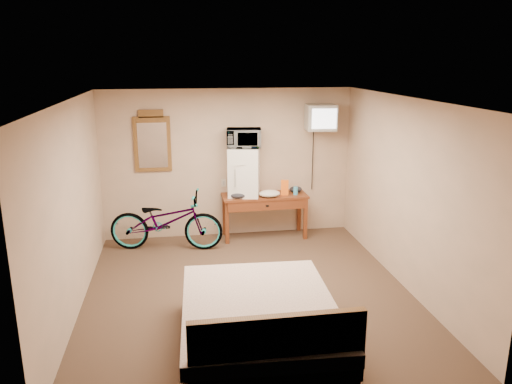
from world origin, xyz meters
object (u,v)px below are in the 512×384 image
desk (265,202)px  wall_mirror (152,142)px  mini_fridge (244,172)px  crt_television (321,117)px  microwave (244,138)px  bicycle (166,221)px  blue_cup (296,191)px  bed (260,326)px

desk → wall_mirror: wall_mirror is taller
mini_fridge → wall_mirror: wall_mirror is taller
crt_television → mini_fridge: bearing=178.4°
microwave → bicycle: bearing=-158.2°
microwave → desk: bearing=-2.0°
microwave → blue_cup: (0.86, -0.10, -0.90)m
desk → bed: bed is taller
crt_television → microwave: bearing=178.4°
blue_cup → desk: bearing=175.5°
bed → blue_cup: bearing=70.6°
blue_cup → bed: size_ratio=0.06×
mini_fridge → microwave: 0.56m
bicycle → bed: bearing=-152.3°
microwave → wall_mirror: 1.49m
mini_fridge → desk: bearing=-9.7°
crt_television → bed: bearing=-115.0°
microwave → blue_cup: size_ratio=4.15×
blue_cup → crt_television: bearing=8.8°
blue_cup → wall_mirror: wall_mirror is taller
bed → wall_mirror: bearing=107.7°
mini_fridge → wall_mirror: bearing=171.7°
crt_television → bicycle: 3.02m
desk → blue_cup: bearing=-4.5°
blue_cup → bed: 3.57m
desk → bicycle: size_ratio=0.80×
blue_cup → wall_mirror: 2.50m
wall_mirror → bed: bearing=-72.3°
mini_fridge → bed: size_ratio=0.38×
desk → bicycle: 1.67m
microwave → wall_mirror: wall_mirror is taller
crt_television → wall_mirror: bearing=174.8°
crt_television → bicycle: bearing=-173.5°
wall_mirror → bed: size_ratio=0.47×
blue_cup → bicycle: 2.20m
crt_television → desk: bearing=-178.6°
wall_mirror → bicycle: 1.32m
mini_fridge → crt_television: size_ratio=1.36×
microwave → bed: microwave is taller
mini_fridge → crt_television: bearing=-1.6°
wall_mirror → mini_fridge: bearing=-8.3°
desk → wall_mirror: 2.10m
microwave → wall_mirror: size_ratio=0.55×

